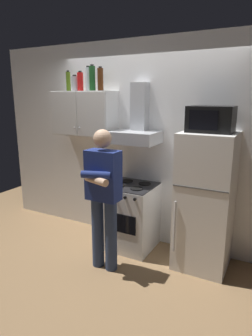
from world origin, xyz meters
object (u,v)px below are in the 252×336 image
microwave (211,119)px  bottle_rum_dark (100,79)px  stove_oven (131,216)px  bottle_vodka_clear (88,79)px  range_hood (136,127)px  bottle_canister_steel (75,83)px  upper_cabinet (84,113)px  bottle_olive_oil (68,81)px  refrigerator (205,202)px  bottle_wine_green (92,78)px  person_standing (103,195)px  bottle_soda_red (80,82)px

microwave → bottle_rum_dark: size_ratio=1.58×
stove_oven → bottle_vodka_clear: size_ratio=2.71×
microwave → bottle_rum_dark: (-1.48, 0.11, 0.46)m
range_hood → bottle_canister_steel: bottle_canister_steel is taller
upper_cabinet → bottle_rum_dark: bearing=1.0°
stove_oven → bottle_olive_oil: bearing=173.6°
refrigerator → bottle_rum_dark: bearing=175.0°
upper_cabinet → bottle_wine_green: 0.49m
person_standing → bottle_wine_green: bearing=129.8°
stove_oven → bottle_olive_oil: size_ratio=3.19×
microwave → bottle_canister_steel: (-1.88, 0.08, 0.41)m
refrigerator → bottle_wine_green: size_ratio=4.82×
bottle_soda_red → bottle_olive_oil: (-0.22, 0.02, 0.01)m
bottle_soda_red → bottle_wine_green: (0.19, 0.00, 0.04)m
stove_oven → refrigerator: size_ratio=0.55×
bottle_soda_red → bottle_olive_oil: bottle_olive_oil is taller
bottle_vodka_clear → bottle_wine_green: size_ratio=0.97×
person_standing → bottle_canister_steel: size_ratio=7.75×
upper_cabinet → person_standing: 1.35m
stove_oven → bottle_vodka_clear: bottle_vodka_clear is taller
refrigerator → bottle_soda_red: size_ratio=6.20×
bottle_soda_red → bottle_wine_green: 0.20m
bottle_soda_red → microwave: bearing=-2.4°
refrigerator → bottle_wine_green: (-1.58, 0.10, 1.41)m
bottle_soda_red → bottle_wine_green: bearing=1.0°
refrigerator → bottle_olive_oil: bottle_olive_oil is taller
range_hood → bottle_olive_oil: bottle_olive_oil is taller
refrigerator → range_hood: bearing=172.5°
microwave → bottle_canister_steel: bearing=177.5°
bottle_rum_dark → bottle_wine_green: bearing=-162.6°
person_standing → microwave: bearing=32.0°
stove_oven → bottle_canister_steel: 1.95m
stove_oven → bottle_soda_red: size_ratio=3.39×
refrigerator → bottle_canister_steel: bearing=177.0°
bottle_vodka_clear → bottle_wine_green: bearing=-19.9°
bottle_soda_red → bottle_canister_steel: bearing=176.3°
microwave → person_standing: bearing=-148.0°
bottle_wine_green → person_standing: bearing=-50.2°
upper_cabinet → person_standing: bearing=-44.3°
bottle_rum_dark → bottle_canister_steel: size_ratio=1.44×
bottle_rum_dark → bottle_olive_oil: bearing=-178.6°
stove_oven → bottle_olive_oil: (-1.05, 0.12, 1.75)m
stove_oven → range_hood: bearing=90.0°
refrigerator → bottle_vodka_clear: bearing=175.6°
refrigerator → bottle_canister_steel: (-1.88, 0.10, 1.35)m
microwave → bottle_olive_oil: bearing=177.2°
bottle_vodka_clear → bottle_olive_oil: (-0.32, -0.01, -0.02)m
refrigerator → stove_oven: bearing=-180.0°
refrigerator → bottle_rum_dark: 2.04m
bottle_soda_red → bottle_vodka_clear: size_ratio=0.80×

